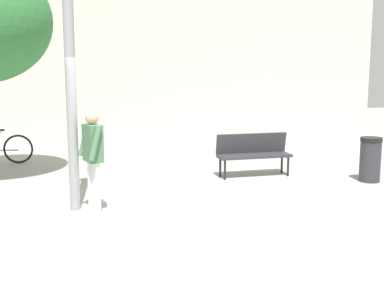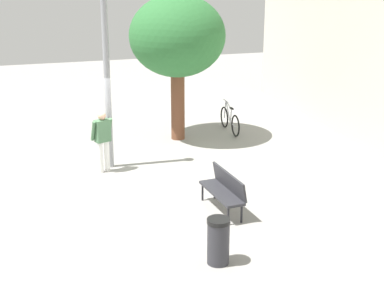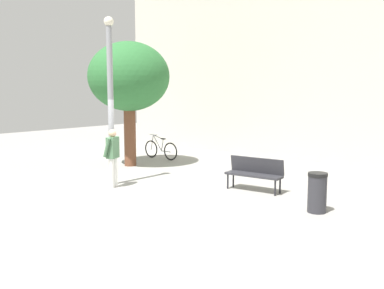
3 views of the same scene
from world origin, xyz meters
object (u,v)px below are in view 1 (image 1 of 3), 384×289
trash_bin (370,159)px  lamppost (69,49)px  park_bench (253,151)px  person_by_lamppost (93,154)px

trash_bin → lamppost: bearing=-169.6°
park_bench → trash_bin: size_ratio=1.78×
lamppost → park_bench: 4.67m
lamppost → trash_bin: size_ratio=5.27×
person_by_lamppost → park_bench: bearing=34.0°
park_bench → trash_bin: park_bench is taller
lamppost → park_bench: bearing=28.9°
trash_bin → person_by_lamppost: bearing=-166.7°
park_bench → trash_bin: (2.23, -0.93, -0.08)m
person_by_lamppost → park_bench: person_by_lamppost is taller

